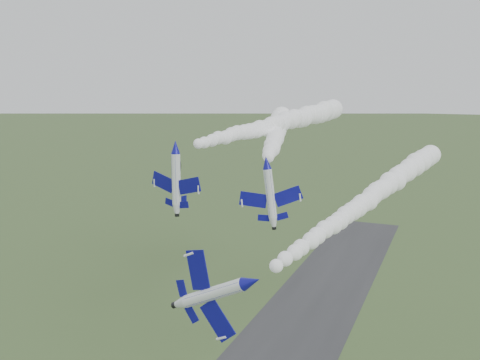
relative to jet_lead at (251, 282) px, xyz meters
The scene contains 6 objects.
jet_lead is the anchor object (origin of this frame).
smoke_trail_jet_lead 41.43m from the jet_lead, 78.68° to the left, with size 4.63×74.36×4.63m, color white, non-canonical shape.
jet_pair_left 33.20m from the jet_lead, 135.72° to the left, with size 10.97×12.82×3.18m.
smoke_trail_jet_pair_left 56.59m from the jet_lead, 105.31° to the left, with size 4.92×57.83×4.92m, color white, non-canonical shape.
jet_pair_right 25.50m from the jet_lead, 105.46° to the left, with size 10.03×11.76×3.04m.
smoke_trail_jet_pair_right 57.16m from the jet_lead, 105.70° to the left, with size 5.29×59.99×5.29m, color white, non-canonical shape.
Camera 1 is at (32.84, -62.10, 58.43)m, focal length 40.00 mm.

